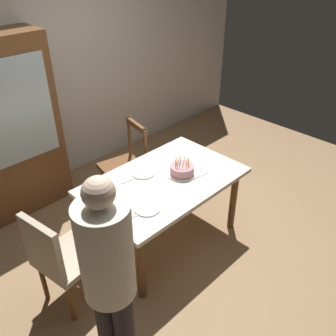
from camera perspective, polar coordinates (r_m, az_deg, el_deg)
name	(u,v)px	position (r m, az deg, el deg)	size (l,w,h in m)	color
ground	(165,238)	(3.81, -0.54, -10.97)	(6.40, 6.40, 0.00)	#93704C
back_wall	(50,74)	(4.48, -18.04, 13.85)	(6.40, 0.10, 2.60)	beige
dining_table	(164,187)	(3.40, -0.60, -3.08)	(1.46, 0.93, 0.74)	silver
birthday_cake	(182,170)	(3.39, 2.23, -0.33)	(0.28, 0.28, 0.16)	silver
plate_near_celebrant	(147,208)	(3.00, -3.27, -6.35)	(0.22, 0.22, 0.01)	silver
plate_far_side	(143,173)	(3.43, -3.94, -0.78)	(0.22, 0.22, 0.01)	silver
fork_near_celebrant	(132,217)	(2.92, -5.67, -7.73)	(0.18, 0.02, 0.01)	silver
fork_far_side	(130,180)	(3.34, -5.96, -1.90)	(0.18, 0.02, 0.01)	silver
fork_near_guest	(201,176)	(3.40, 5.18, -1.22)	(0.18, 0.02, 0.01)	silver
chair_spindle_back	(125,167)	(4.07, -6.77, 0.22)	(0.52, 0.52, 0.95)	brown
chair_upholstered	(58,257)	(3.01, -16.86, -13.25)	(0.50, 0.50, 0.95)	tan
person_celebrant	(109,275)	(2.28, -9.27, -16.29)	(0.32, 0.32, 1.62)	#262328
china_cabinet	(3,131)	(4.07, -24.57, 5.26)	(1.10, 0.45, 1.90)	brown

